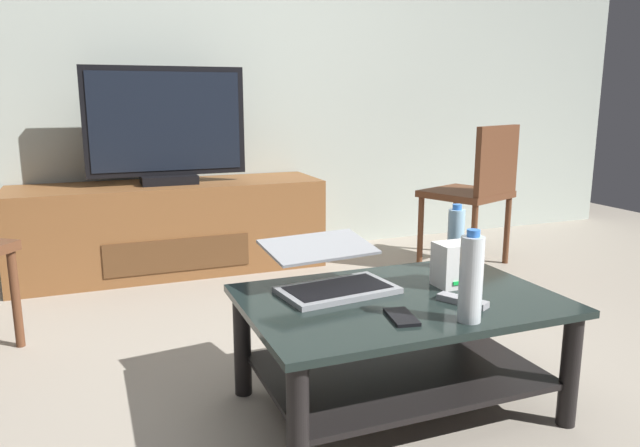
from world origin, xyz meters
name	(u,v)px	position (x,y,z in m)	size (l,w,h in m)	color
ground_plane	(345,397)	(0.00, 0.00, 0.00)	(7.68, 7.68, 0.00)	#9E9384
back_wall	(209,35)	(0.00, 2.13, 1.40)	(6.40, 0.12, 2.80)	#A8B2A8
coffee_table	(399,332)	(0.13, -0.13, 0.27)	(1.00, 0.67, 0.39)	black
media_cabinet	(171,227)	(-0.33, 1.80, 0.26)	(1.78, 0.51, 0.53)	brown
television	(166,128)	(-0.33, 1.78, 0.85)	(0.90, 0.20, 0.66)	black
dining_chair	(477,187)	(1.42, 1.23, 0.49)	(0.57, 0.57, 0.86)	#59331E
laptop	(330,272)	(-0.04, 0.03, 0.45)	(0.41, 0.39, 0.15)	gray
router_box	(456,264)	(0.37, -0.10, 0.47)	(0.14, 0.10, 0.15)	white
water_bottle_near	(456,238)	(0.49, 0.09, 0.51)	(0.06, 0.06, 0.24)	#99C6E5
water_bottle_far	(471,278)	(0.22, -0.39, 0.52)	(0.07, 0.07, 0.27)	silver
cell_phone	(402,317)	(0.04, -0.30, 0.40)	(0.07, 0.14, 0.01)	black
tv_remote	(463,301)	(0.28, -0.26, 0.40)	(0.04, 0.16, 0.02)	#99999E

